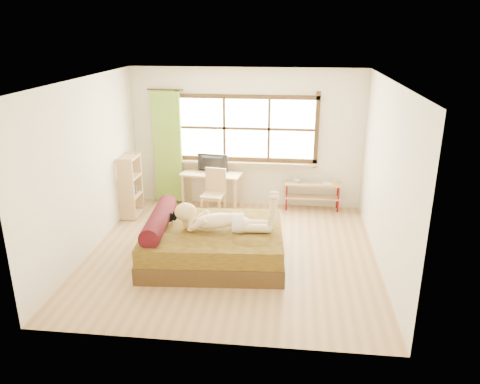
# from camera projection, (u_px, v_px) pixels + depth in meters

# --- Properties ---
(floor) EXTENTS (4.50, 4.50, 0.00)m
(floor) POSITION_uv_depth(u_px,v_px,m) (232.00, 253.00, 7.44)
(floor) COLOR #9E754C
(floor) RESTS_ON ground
(ceiling) EXTENTS (4.50, 4.50, 0.00)m
(ceiling) POSITION_uv_depth(u_px,v_px,m) (231.00, 80.00, 6.54)
(ceiling) COLOR white
(ceiling) RESTS_ON wall_back
(wall_back) EXTENTS (4.50, 0.00, 4.50)m
(wall_back) POSITION_uv_depth(u_px,v_px,m) (247.00, 138.00, 9.10)
(wall_back) COLOR silver
(wall_back) RESTS_ON floor
(wall_front) EXTENTS (4.50, 0.00, 4.50)m
(wall_front) POSITION_uv_depth(u_px,v_px,m) (204.00, 235.00, 4.89)
(wall_front) COLOR silver
(wall_front) RESTS_ON floor
(wall_left) EXTENTS (0.00, 4.50, 4.50)m
(wall_left) POSITION_uv_depth(u_px,v_px,m) (88.00, 167.00, 7.23)
(wall_left) COLOR silver
(wall_left) RESTS_ON floor
(wall_right) EXTENTS (0.00, 4.50, 4.50)m
(wall_right) POSITION_uv_depth(u_px,v_px,m) (386.00, 177.00, 6.75)
(wall_right) COLOR silver
(wall_right) RESTS_ON floor
(window) EXTENTS (2.80, 0.16, 1.46)m
(window) POSITION_uv_depth(u_px,v_px,m) (246.00, 131.00, 9.02)
(window) COLOR #FFEDBF
(window) RESTS_ON wall_back
(curtain) EXTENTS (0.55, 0.10, 2.20)m
(curtain) POSITION_uv_depth(u_px,v_px,m) (168.00, 148.00, 9.22)
(curtain) COLOR #577E22
(curtain) RESTS_ON wall_back
(bed) EXTENTS (2.22, 1.83, 0.80)m
(bed) POSITION_uv_depth(u_px,v_px,m) (210.00, 243.00, 7.15)
(bed) COLOR #321E0F
(bed) RESTS_ON floor
(woman) EXTENTS (1.50, 0.53, 0.63)m
(woman) POSITION_uv_depth(u_px,v_px,m) (222.00, 210.00, 6.90)
(woman) COLOR beige
(woman) RESTS_ON bed
(kitten) EXTENTS (0.32, 0.15, 0.25)m
(kitten) POSITION_uv_depth(u_px,v_px,m) (168.00, 216.00, 7.20)
(kitten) COLOR black
(kitten) RESTS_ON bed
(desk) EXTENTS (1.21, 0.68, 0.72)m
(desk) POSITION_uv_depth(u_px,v_px,m) (212.00, 177.00, 9.13)
(desk) COLOR tan
(desk) RESTS_ON floor
(monitor) EXTENTS (0.61, 0.16, 0.35)m
(monitor) POSITION_uv_depth(u_px,v_px,m) (212.00, 163.00, 9.09)
(monitor) COLOR black
(monitor) RESTS_ON desk
(chair) EXTENTS (0.46, 0.46, 0.90)m
(chair) POSITION_uv_depth(u_px,v_px,m) (214.00, 190.00, 8.82)
(chair) COLOR tan
(chair) RESTS_ON floor
(pipe_shelf) EXTENTS (1.09, 0.28, 0.61)m
(pipe_shelf) POSITION_uv_depth(u_px,v_px,m) (313.00, 190.00, 9.11)
(pipe_shelf) COLOR tan
(pipe_shelf) RESTS_ON floor
(cup) EXTENTS (0.12, 0.12, 0.10)m
(cup) POSITION_uv_depth(u_px,v_px,m) (297.00, 180.00, 9.08)
(cup) COLOR gray
(cup) RESTS_ON pipe_shelf
(book) EXTENTS (0.18, 0.25, 0.02)m
(book) POSITION_uv_depth(u_px,v_px,m) (323.00, 183.00, 9.04)
(book) COLOR gray
(book) RESTS_ON pipe_shelf
(bookshelf) EXTENTS (0.29, 0.51, 1.17)m
(bookshelf) POSITION_uv_depth(u_px,v_px,m) (131.00, 186.00, 8.72)
(bookshelf) COLOR tan
(bookshelf) RESTS_ON floor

